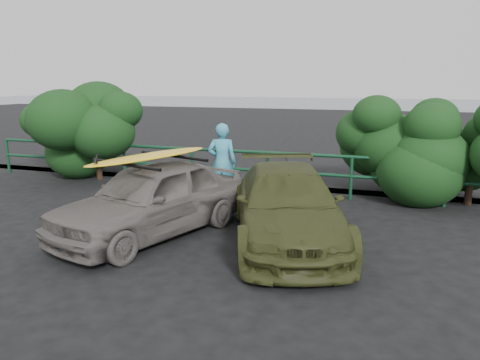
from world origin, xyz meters
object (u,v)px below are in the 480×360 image
object	(u,v)px
man	(222,163)
surfboard	(150,156)
olive_vehicle	(287,205)
sedan	(152,199)
guardrail	(229,170)

from	to	relation	value
man	surfboard	distance (m)	2.71
olive_vehicle	man	bearing A→B (deg)	113.39
sedan	man	size ratio (longest dim) A/B	2.18
guardrail	man	xyz separation A→B (m)	(0.24, -1.07, 0.37)
man	surfboard	world-z (taller)	man
sedan	man	distance (m)	2.67
olive_vehicle	man	xyz separation A→B (m)	(-2.01, 2.17, 0.27)
olive_vehicle	guardrail	bearing A→B (deg)	105.31
olive_vehicle	sedan	bearing A→B (deg)	172.07
sedan	surfboard	distance (m)	0.76
guardrail	sedan	size ratio (longest dim) A/B	3.60
guardrail	olive_vehicle	size ratio (longest dim) A/B	3.27
surfboard	sedan	bearing A→B (deg)	0.00
olive_vehicle	surfboard	bearing A→B (deg)	172.07
guardrail	olive_vehicle	world-z (taller)	olive_vehicle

